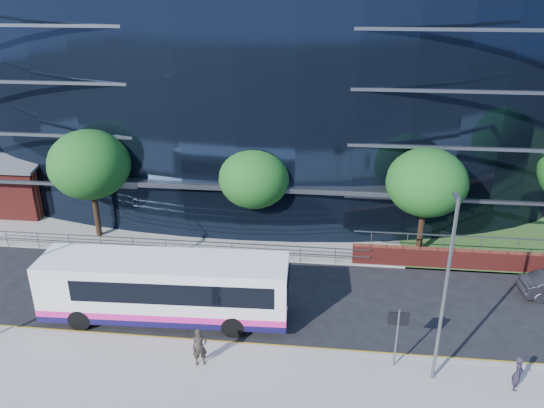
# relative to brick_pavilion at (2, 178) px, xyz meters

# --- Properties ---
(ground) EXTENTS (200.00, 200.00, 0.00)m
(ground) POSITION_rel_brick_pavilion_xyz_m (22.00, -13.50, -1.94)
(ground) COLOR black
(ground) RESTS_ON ground
(kerb) EXTENTS (80.00, 0.25, 0.16)m
(kerb) POSITION_rel_brick_pavilion_xyz_m (22.00, -14.50, -1.86)
(kerb) COLOR gray
(kerb) RESTS_ON ground
(yellow_line_outer) EXTENTS (80.00, 0.08, 0.01)m
(yellow_line_outer) POSITION_rel_brick_pavilion_xyz_m (22.00, -14.30, -1.93)
(yellow_line_outer) COLOR gold
(yellow_line_outer) RESTS_ON ground
(yellow_line_inner) EXTENTS (80.00, 0.08, 0.01)m
(yellow_line_inner) POSITION_rel_brick_pavilion_xyz_m (22.00, -14.15, -1.93)
(yellow_line_inner) COLOR gold
(yellow_line_inner) RESTS_ON ground
(far_forecourt) EXTENTS (50.00, 8.00, 0.10)m
(far_forecourt) POSITION_rel_brick_pavilion_xyz_m (16.00, -2.50, -1.89)
(far_forecourt) COLOR gray
(far_forecourt) RESTS_ON ground
(glass_office) EXTENTS (44.00, 23.10, 16.00)m
(glass_office) POSITION_rel_brick_pavilion_xyz_m (18.00, 7.35, 6.06)
(glass_office) COLOR black
(glass_office) RESTS_ON ground
(brick_pavilion) EXTENTS (8.60, 6.66, 4.40)m
(brick_pavilion) POSITION_rel_brick_pavilion_xyz_m (0.00, 0.00, 0.00)
(brick_pavilion) COLOR maroon
(brick_pavilion) RESTS_ON ground
(guard_railings) EXTENTS (24.00, 0.05, 1.10)m
(guard_railings) POSITION_rel_brick_pavilion_xyz_m (14.00, -6.50, -1.12)
(guard_railings) COLOR slate
(guard_railings) RESTS_ON ground
(street_sign) EXTENTS (0.85, 0.09, 2.80)m
(street_sign) POSITION_rel_brick_pavilion_xyz_m (26.50, -15.09, 0.21)
(street_sign) COLOR slate
(street_sign) RESTS_ON pavement_near
(tree_far_a) EXTENTS (4.95, 4.95, 6.98)m
(tree_far_a) POSITION_rel_brick_pavilion_xyz_m (9.00, -4.50, 2.92)
(tree_far_a) COLOR black
(tree_far_a) RESTS_ON ground
(tree_far_b) EXTENTS (4.29, 4.29, 6.05)m
(tree_far_b) POSITION_rel_brick_pavilion_xyz_m (19.00, -4.00, 2.27)
(tree_far_b) COLOR black
(tree_far_b) RESTS_ON ground
(tree_far_c) EXTENTS (4.62, 4.62, 6.51)m
(tree_far_c) POSITION_rel_brick_pavilion_xyz_m (29.00, -4.50, 2.60)
(tree_far_c) COLOR black
(tree_far_c) RESTS_ON ground
(tree_dist_e) EXTENTS (4.62, 4.62, 6.51)m
(tree_dist_e) POSITION_rel_brick_pavilion_xyz_m (46.00, 26.50, 2.60)
(tree_dist_e) COLOR black
(tree_dist_e) RESTS_ON ground
(streetlight_east) EXTENTS (0.15, 0.77, 8.00)m
(streetlight_east) POSITION_rel_brick_pavilion_xyz_m (28.00, -15.67, 2.50)
(streetlight_east) COLOR slate
(streetlight_east) RESTS_ON pavement_near
(city_bus) EXTENTS (11.88, 3.14, 3.19)m
(city_bus) POSITION_rel_brick_pavilion_xyz_m (16.01, -12.61, -0.25)
(city_bus) COLOR white
(city_bus) RESTS_ON ground
(pedestrian) EXTENTS (0.53, 0.64, 1.52)m
(pedestrian) POSITION_rel_brick_pavilion_xyz_m (31.18, -15.95, -1.03)
(pedestrian) COLOR #262030
(pedestrian) RESTS_ON pavement_near
(pedestrian_b) EXTENTS (0.73, 0.59, 1.72)m
(pedestrian_b) POSITION_rel_brick_pavilion_xyz_m (18.35, -15.92, -0.93)
(pedestrian_b) COLOR #2D261F
(pedestrian_b) RESTS_ON pavement_near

